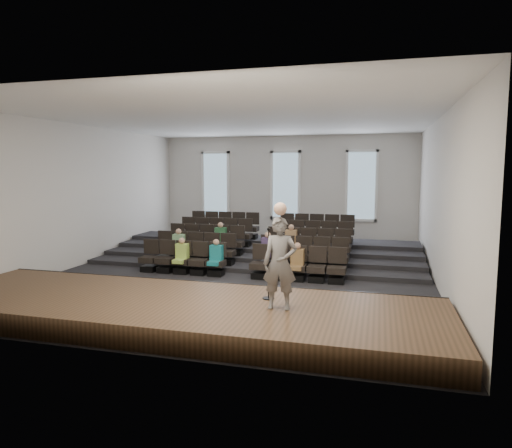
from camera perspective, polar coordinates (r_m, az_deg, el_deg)
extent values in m
plane|color=black|center=(15.23, -1.64, -6.13)|extent=(14.00, 14.00, 0.00)
cube|color=white|center=(14.94, -1.70, 12.95)|extent=(12.00, 14.00, 0.02)
cube|color=silver|center=(21.68, 3.73, 4.36)|extent=(12.00, 0.04, 5.00)
cube|color=silver|center=(8.43, -15.64, 0.44)|extent=(12.00, 0.04, 5.00)
cube|color=silver|center=(17.59, -20.83, 3.39)|extent=(0.04, 14.00, 5.00)
cube|color=silver|center=(14.34, 22.04, 2.68)|extent=(0.04, 14.00, 5.00)
cube|color=#513723|center=(10.55, -9.82, -10.67)|extent=(11.80, 3.60, 0.50)
cube|color=black|center=(12.11, -6.25, -8.33)|extent=(11.80, 0.06, 0.52)
cube|color=black|center=(17.41, 0.58, -4.25)|extent=(11.80, 4.80, 0.15)
cube|color=black|center=(17.89, 1.01, -3.71)|extent=(11.80, 3.75, 0.30)
cube|color=black|center=(18.38, 1.41, -3.19)|extent=(11.80, 2.70, 0.45)
cube|color=black|center=(18.87, 1.79, -2.70)|extent=(11.80, 1.65, 0.60)
cube|color=black|center=(15.85, -13.21, -5.43)|extent=(0.47, 0.43, 0.20)
cube|color=black|center=(15.79, -13.24, -4.33)|extent=(0.55, 0.50, 0.19)
cube|color=black|center=(15.90, -12.92, -2.74)|extent=(0.55, 0.08, 0.50)
cube|color=black|center=(15.58, -11.26, -5.59)|extent=(0.47, 0.43, 0.20)
cube|color=black|center=(15.52, -11.28, -4.47)|extent=(0.55, 0.50, 0.19)
cube|color=black|center=(15.63, -10.98, -2.86)|extent=(0.55, 0.08, 0.50)
cube|color=black|center=(15.33, -9.24, -5.75)|extent=(0.47, 0.43, 0.20)
cube|color=black|center=(15.26, -9.26, -4.62)|extent=(0.55, 0.50, 0.19)
cube|color=black|center=(15.38, -8.96, -2.97)|extent=(0.55, 0.08, 0.50)
cube|color=black|center=(15.09, -7.15, -5.91)|extent=(0.47, 0.43, 0.20)
cube|color=black|center=(15.03, -7.17, -4.76)|extent=(0.55, 0.50, 0.19)
cube|color=black|center=(15.14, -6.89, -3.09)|extent=(0.55, 0.08, 0.50)
cube|color=black|center=(14.88, -5.00, -6.07)|extent=(0.47, 0.43, 0.20)
cube|color=black|center=(14.81, -5.01, -4.90)|extent=(0.55, 0.50, 0.19)
cube|color=black|center=(14.93, -4.75, -3.20)|extent=(0.55, 0.08, 0.50)
cube|color=black|center=(14.45, 0.44, -6.43)|extent=(0.47, 0.43, 0.20)
cube|color=black|center=(14.39, 0.44, -5.22)|extent=(0.55, 0.50, 0.19)
cube|color=black|center=(14.51, 0.65, -3.47)|extent=(0.55, 0.08, 0.50)
cube|color=black|center=(14.32, 2.78, -6.56)|extent=(0.47, 0.43, 0.20)
cube|color=black|center=(14.25, 2.78, -5.35)|extent=(0.55, 0.50, 0.19)
cube|color=black|center=(14.37, 2.97, -3.58)|extent=(0.55, 0.08, 0.50)
cube|color=black|center=(14.20, 5.16, -6.69)|extent=(0.47, 0.43, 0.20)
cube|color=black|center=(14.13, 5.17, -5.47)|extent=(0.55, 0.50, 0.19)
cube|color=black|center=(14.26, 5.33, -3.68)|extent=(0.55, 0.08, 0.50)
cube|color=black|center=(14.11, 7.57, -6.81)|extent=(0.47, 0.43, 0.20)
cube|color=black|center=(14.05, 7.59, -5.58)|extent=(0.55, 0.50, 0.19)
cube|color=black|center=(14.17, 7.73, -3.78)|extent=(0.55, 0.08, 0.50)
cube|color=black|center=(14.05, 10.01, -6.91)|extent=(0.47, 0.43, 0.20)
cube|color=black|center=(13.98, 10.04, -5.68)|extent=(0.55, 0.50, 0.19)
cube|color=black|center=(14.11, 10.15, -3.87)|extent=(0.55, 0.08, 0.50)
cube|color=black|center=(16.73, -11.51, -4.22)|extent=(0.47, 0.43, 0.20)
cube|color=black|center=(16.68, -11.54, -3.18)|extent=(0.55, 0.50, 0.19)
cube|color=black|center=(16.80, -11.25, -1.69)|extent=(0.55, 0.08, 0.50)
cube|color=black|center=(16.48, -9.64, -4.35)|extent=(0.47, 0.43, 0.20)
cube|color=black|center=(16.42, -9.66, -3.29)|extent=(0.55, 0.50, 0.19)
cube|color=black|center=(16.54, -9.39, -1.77)|extent=(0.55, 0.08, 0.50)
cube|color=black|center=(16.24, -7.71, -4.48)|extent=(0.47, 0.43, 0.20)
cube|color=black|center=(16.18, -7.73, -3.41)|extent=(0.55, 0.50, 0.19)
cube|color=black|center=(16.30, -7.47, -1.87)|extent=(0.55, 0.08, 0.50)
cube|color=black|center=(16.02, -5.73, -4.61)|extent=(0.47, 0.43, 0.20)
cube|color=black|center=(15.96, -5.74, -3.52)|extent=(0.55, 0.50, 0.19)
cube|color=black|center=(16.08, -5.49, -1.96)|extent=(0.55, 0.08, 0.50)
cube|color=black|center=(15.81, -3.69, -4.74)|extent=(0.47, 0.43, 0.20)
cube|color=black|center=(15.76, -3.70, -3.63)|extent=(0.55, 0.50, 0.19)
cube|color=black|center=(15.88, -3.47, -2.05)|extent=(0.55, 0.08, 0.50)
cube|color=black|center=(15.41, 1.44, -5.03)|extent=(0.47, 0.43, 0.20)
cube|color=black|center=(15.35, 1.44, -3.89)|extent=(0.55, 0.50, 0.19)
cube|color=black|center=(15.49, 1.63, -2.26)|extent=(0.55, 0.08, 0.50)
cube|color=black|center=(15.29, 3.63, -5.14)|extent=(0.47, 0.43, 0.20)
cube|color=black|center=(15.23, 3.64, -4.00)|extent=(0.55, 0.50, 0.19)
cube|color=black|center=(15.36, 3.81, -2.35)|extent=(0.55, 0.08, 0.50)
cube|color=black|center=(15.18, 5.86, -5.24)|extent=(0.47, 0.43, 0.20)
cube|color=black|center=(15.12, 5.87, -4.09)|extent=(0.55, 0.50, 0.19)
cube|color=black|center=(15.25, 6.02, -2.44)|extent=(0.55, 0.08, 0.50)
cube|color=black|center=(15.10, 8.11, -5.34)|extent=(0.47, 0.43, 0.20)
cube|color=black|center=(15.04, 8.13, -4.19)|extent=(0.55, 0.50, 0.19)
cube|color=black|center=(15.17, 8.26, -2.52)|extent=(0.55, 0.08, 0.50)
cube|color=black|center=(15.04, 10.39, -5.43)|extent=(0.47, 0.43, 0.20)
cube|color=black|center=(14.98, 10.42, -4.27)|extent=(0.55, 0.50, 0.19)
cube|color=black|center=(15.11, 10.52, -2.60)|extent=(0.55, 0.08, 0.50)
cube|color=black|center=(17.63, -9.99, -3.14)|extent=(0.47, 0.42, 0.20)
cube|color=black|center=(17.58, -10.01, -2.14)|extent=(0.55, 0.50, 0.19)
cube|color=black|center=(17.72, -9.75, -0.73)|extent=(0.55, 0.08, 0.50)
cube|color=black|center=(17.39, -8.20, -3.24)|extent=(0.47, 0.42, 0.20)
cube|color=black|center=(17.34, -8.22, -2.23)|extent=(0.55, 0.50, 0.19)
cube|color=black|center=(17.47, -7.97, -0.80)|extent=(0.55, 0.08, 0.50)
cube|color=black|center=(17.16, -6.36, -3.35)|extent=(0.47, 0.42, 0.20)
cube|color=black|center=(17.11, -6.37, -2.33)|extent=(0.55, 0.50, 0.19)
cube|color=black|center=(17.25, -6.13, -0.88)|extent=(0.55, 0.08, 0.50)
cube|color=black|center=(16.95, -4.47, -3.45)|extent=(0.47, 0.42, 0.20)
cube|color=black|center=(16.90, -4.48, -2.42)|extent=(0.55, 0.50, 0.19)
cube|color=black|center=(17.04, -4.25, -0.95)|extent=(0.55, 0.08, 0.50)
cube|color=black|center=(16.77, -2.53, -3.55)|extent=(0.47, 0.42, 0.20)
cube|color=black|center=(16.71, -2.54, -2.51)|extent=(0.55, 0.50, 0.19)
cube|color=black|center=(16.85, -2.33, -1.02)|extent=(0.55, 0.08, 0.50)
cube|color=black|center=(16.39, 2.31, -3.79)|extent=(0.47, 0.42, 0.20)
cube|color=black|center=(16.33, 2.32, -2.72)|extent=(0.55, 0.50, 0.19)
cube|color=black|center=(16.48, 2.49, -1.20)|extent=(0.55, 0.08, 0.50)
cube|color=black|center=(16.27, 4.38, -3.88)|extent=(0.47, 0.42, 0.20)
cube|color=black|center=(16.21, 4.39, -2.81)|extent=(0.55, 0.50, 0.19)
cube|color=black|center=(16.36, 4.54, -1.27)|extent=(0.55, 0.08, 0.50)
cube|color=black|center=(16.17, 6.47, -3.97)|extent=(0.47, 0.42, 0.20)
cube|color=black|center=(16.11, 6.49, -2.89)|extent=(0.55, 0.50, 0.19)
cube|color=black|center=(16.26, 6.62, -1.34)|extent=(0.55, 0.08, 0.50)
cube|color=black|center=(16.09, 8.59, -4.06)|extent=(0.47, 0.42, 0.20)
cube|color=black|center=(16.04, 8.61, -2.97)|extent=(0.55, 0.50, 0.19)
cube|color=black|center=(16.18, 8.72, -1.42)|extent=(0.55, 0.08, 0.50)
cube|color=black|center=(16.04, 10.72, -4.14)|extent=(0.47, 0.42, 0.20)
cube|color=black|center=(15.98, 10.75, -3.04)|extent=(0.55, 0.50, 0.19)
cube|color=black|center=(16.12, 10.84, -1.49)|extent=(0.55, 0.08, 0.50)
cube|color=black|center=(18.55, -8.63, -2.16)|extent=(0.47, 0.42, 0.20)
cube|color=black|center=(18.51, -8.64, -1.21)|extent=(0.55, 0.50, 0.19)
cube|color=black|center=(18.65, -8.40, 0.12)|extent=(0.55, 0.08, 0.50)
cube|color=black|center=(18.32, -6.91, -2.24)|extent=(0.47, 0.42, 0.20)
cube|color=black|center=(18.28, -6.92, -1.28)|extent=(0.55, 0.50, 0.19)
cube|color=black|center=(18.42, -6.69, 0.07)|extent=(0.55, 0.08, 0.50)
cube|color=black|center=(18.11, -5.15, -2.33)|extent=(0.47, 0.42, 0.20)
cube|color=black|center=(18.06, -5.16, -1.35)|extent=(0.55, 0.50, 0.19)
cube|color=black|center=(18.20, -4.94, 0.01)|extent=(0.55, 0.08, 0.50)
cube|color=black|center=(17.91, -3.34, -2.41)|extent=(0.47, 0.42, 0.20)
cube|color=black|center=(17.86, -3.35, -1.43)|extent=(0.55, 0.50, 0.19)
cube|color=black|center=(18.01, -3.15, -0.05)|extent=(0.55, 0.08, 0.50)
cube|color=black|center=(17.73, -1.50, -2.49)|extent=(0.47, 0.42, 0.20)
cube|color=black|center=(17.68, -1.51, -1.50)|extent=(0.55, 0.50, 0.19)
cube|color=black|center=(17.83, -1.32, -0.11)|extent=(0.55, 0.08, 0.50)
cube|color=black|center=(17.37, 3.09, -2.69)|extent=(0.47, 0.42, 0.20)
cube|color=black|center=(17.32, 3.10, -1.68)|extent=(0.55, 0.50, 0.19)
cube|color=black|center=(17.47, 3.25, -0.25)|extent=(0.55, 0.08, 0.50)
cube|color=black|center=(17.26, 5.04, -2.77)|extent=(0.47, 0.42, 0.20)
cube|color=black|center=(17.21, 5.05, -1.75)|extent=(0.55, 0.50, 0.19)
cube|color=black|center=(17.36, 5.19, -0.32)|extent=(0.55, 0.08, 0.50)
cube|color=black|center=(17.17, 7.01, -2.85)|extent=(0.47, 0.42, 0.20)
cube|color=black|center=(17.12, 7.03, -1.82)|extent=(0.55, 0.50, 0.19)
cube|color=black|center=(17.27, 7.15, -0.38)|extent=(0.55, 0.08, 0.50)
cube|color=black|center=(17.09, 9.01, -2.92)|extent=(0.47, 0.42, 0.20)
cube|color=black|center=(17.04, 9.03, -1.89)|extent=(0.55, 0.50, 0.19)
cube|color=black|center=(17.19, 9.13, -0.44)|extent=(0.55, 0.08, 0.50)
cube|color=black|center=(17.04, 11.01, -2.99)|extent=(0.47, 0.42, 0.20)
cube|color=black|center=(16.99, 11.04, -1.96)|extent=(0.55, 0.50, 0.19)
cube|color=black|center=(17.14, 11.12, -0.50)|extent=(0.55, 0.08, 0.50)
cube|color=black|center=(19.49, -7.39, -1.27)|extent=(0.47, 0.42, 0.20)
cube|color=black|center=(19.45, -7.40, -0.36)|extent=(0.55, 0.50, 0.19)
cube|color=black|center=(19.59, -7.19, 0.90)|extent=(0.55, 0.08, 0.50)
cube|color=black|center=(19.26, -5.74, -1.34)|extent=(0.47, 0.42, 0.20)
cube|color=black|center=(19.22, -5.75, -0.42)|extent=(0.55, 0.50, 0.19)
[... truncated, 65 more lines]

